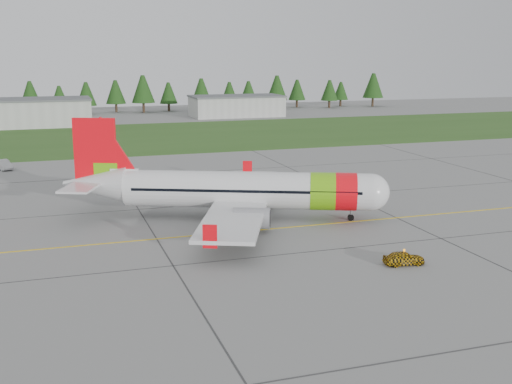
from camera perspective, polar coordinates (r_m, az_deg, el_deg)
name	(u,v)px	position (r m, az deg, el deg)	size (l,w,h in m)	color
ground	(343,249)	(56.85, 7.70, -5.01)	(320.00, 320.00, 0.00)	gray
aircraft	(239,190)	(65.89, -1.52, 0.16)	(32.26, 30.63, 10.27)	silver
follow_me_car	(404,245)	(53.02, 13.06, -4.61)	(1.34, 1.14, 3.33)	#DBA10C
service_van	(3,155)	(101.00, -21.60, 3.09)	(1.51, 1.43, 4.34)	silver
grass_strip	(170,136)	(133.99, -7.69, 4.97)	(320.00, 50.00, 0.03)	#30561E
taxi_guideline	(307,226)	(63.84, 4.59, -2.99)	(120.00, 0.25, 0.02)	gold
hangar_west	(19,114)	(159.48, -20.34, 6.55)	(32.00, 14.00, 6.00)	#A8A8A3
hangar_east	(236,107)	(174.37, -1.75, 7.60)	(24.00, 12.00, 5.20)	#A8A8A3
treeline	(133,95)	(188.66, -10.89, 8.47)	(160.00, 8.00, 10.00)	#1C3F14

